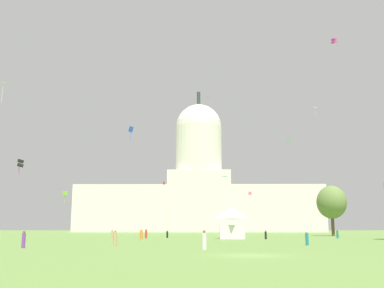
% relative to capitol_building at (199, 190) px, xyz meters
% --- Properties ---
extents(ground_plane, '(800.00, 800.00, 0.00)m').
position_rel_capitol_building_xyz_m(ground_plane, '(2.99, -192.96, -20.62)').
color(ground_plane, olive).
extents(capitol_building, '(120.80, 23.24, 71.42)m').
position_rel_capitol_building_xyz_m(capitol_building, '(0.00, 0.00, 0.00)').
color(capitol_building, silver).
rests_on(capitol_building, ground_plane).
extents(event_tent, '(4.70, 6.21, 5.58)m').
position_rel_capitol_building_xyz_m(event_tent, '(5.47, -143.37, -17.79)').
color(event_tent, white).
rests_on(event_tent, ground_plane).
extents(tree_east_far, '(9.23, 9.75, 12.02)m').
position_rel_capitol_building_xyz_m(tree_east_far, '(31.85, -114.58, -12.62)').
color(tree_east_far, brown).
rests_on(tree_east_far, ground_plane).
extents(person_white_near_tent, '(0.40, 0.40, 1.67)m').
position_rel_capitol_building_xyz_m(person_white_near_tent, '(0.04, -184.62, -19.85)').
color(person_white_near_tent, silver).
rests_on(person_white_near_tent, ground_plane).
extents(person_orange_lawn_far_left, '(0.63, 0.63, 1.77)m').
position_rel_capitol_building_xyz_m(person_orange_lawn_far_left, '(-9.83, -149.27, -19.82)').
color(person_orange_lawn_far_left, orange).
rests_on(person_orange_lawn_far_left, ground_plane).
extents(person_tan_lawn_far_right, '(0.43, 0.43, 1.64)m').
position_rel_capitol_building_xyz_m(person_tan_lawn_far_right, '(-8.97, -177.54, -19.86)').
color(person_tan_lawn_far_right, tan).
rests_on(person_tan_lawn_far_right, ground_plane).
extents(person_teal_mid_center, '(0.41, 0.41, 1.53)m').
position_rel_capitol_building_xyz_m(person_teal_mid_center, '(11.34, -174.40, -19.91)').
color(person_teal_mid_center, '#1E757A').
rests_on(person_teal_mid_center, ground_plane).
extents(person_purple_near_tree_west, '(0.46, 0.46, 1.61)m').
position_rel_capitol_building_xyz_m(person_purple_near_tree_west, '(-16.79, -181.71, -19.87)').
color(person_purple_near_tree_west, '#703D93').
rests_on(person_purple_near_tree_west, ground_plane).
extents(person_black_aisle_center, '(0.46, 0.46, 1.52)m').
position_rel_capitol_building_xyz_m(person_black_aisle_center, '(-6.41, -136.37, -19.92)').
color(person_black_aisle_center, black).
rests_on(person_black_aisle_center, ground_plane).
extents(person_tan_edge_west, '(0.49, 0.49, 1.74)m').
position_rel_capitol_building_xyz_m(person_tan_edge_west, '(-14.58, -149.45, -19.82)').
color(person_tan_edge_west, tan).
rests_on(person_tan_edge_west, ground_plane).
extents(person_red_front_center, '(0.43, 0.43, 1.74)m').
position_rel_capitol_building_xyz_m(person_red_front_center, '(-9.94, -141.22, -19.83)').
color(person_red_front_center, red).
rests_on(person_red_front_center, ground_plane).
extents(person_black_front_left, '(0.49, 0.49, 1.54)m').
position_rel_capitol_building_xyz_m(person_black_front_left, '(10.95, -146.81, -19.90)').
color(person_black_front_left, black).
rests_on(person_black_front_left, ground_plane).
extents(person_teal_back_left, '(0.40, 0.40, 1.57)m').
position_rel_capitol_building_xyz_m(person_teal_back_left, '(25.01, -140.34, -19.90)').
color(person_teal_back_left, '#1E757A').
rests_on(person_teal_back_left, ground_plane).
extents(kite_green_mid, '(0.78, 0.90, 2.18)m').
position_rel_capitol_building_xyz_m(kite_green_mid, '(29.10, -78.91, 9.43)').
color(kite_green_mid, green).
extents(kite_red_mid, '(0.69, 1.09, 2.76)m').
position_rel_capitol_building_xyz_m(kite_red_mid, '(-15.28, -29.72, 0.42)').
color(kite_red_mid, red).
extents(kite_white_mid, '(1.29, 1.19, 3.57)m').
position_rel_capitol_building_xyz_m(kite_white_mid, '(-36.83, -144.62, 7.35)').
color(kite_white_mid, white).
extents(kite_pink_low, '(1.54, 1.55, 2.66)m').
position_rel_capitol_building_xyz_m(kite_pink_low, '(21.21, -36.10, -4.40)').
color(kite_pink_low, pink).
extents(kite_blue_mid, '(1.08, 0.90, 3.32)m').
position_rel_capitol_building_xyz_m(kite_blue_mid, '(-14.97, -129.64, 2.08)').
color(kite_blue_mid, blue).
extents(kite_gold_high, '(1.32, 0.98, 2.97)m').
position_rel_capitol_building_xyz_m(kite_gold_high, '(42.31, -66.77, 23.61)').
color(kite_gold_high, gold).
extents(kite_magenta_high, '(1.14, 1.12, 1.13)m').
position_rel_capitol_building_xyz_m(kite_magenta_high, '(26.25, -141.26, 17.35)').
color(kite_magenta_high, '#D1339E').
extents(kite_lime_low, '(1.33, 1.33, 3.15)m').
position_rel_capitol_building_xyz_m(kite_lime_low, '(-36.83, -101.79, -9.42)').
color(kite_lime_low, '#8CD133').
extents(kite_black_low, '(1.20, 1.17, 2.61)m').
position_rel_capitol_building_xyz_m(kite_black_low, '(-27.12, -157.97, -9.23)').
color(kite_black_low, black).
extents(kite_turquoise_low, '(1.75, 0.72, 0.20)m').
position_rel_capitol_building_xyz_m(kite_turquoise_low, '(7.86, -86.97, -3.24)').
color(kite_turquoise_low, teal).
extents(kite_violet_high, '(1.46, 1.27, 0.19)m').
position_rel_capitol_building_xyz_m(kite_violet_high, '(3.27, -74.02, 25.71)').
color(kite_violet_high, purple).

